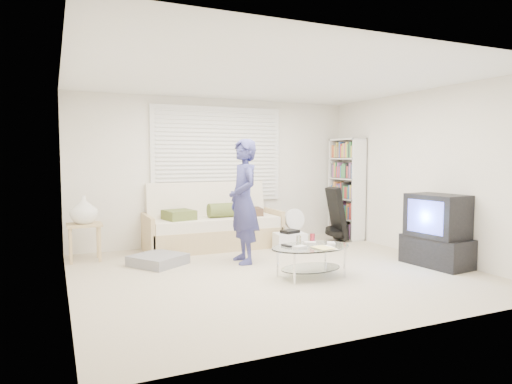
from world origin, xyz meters
name	(u,v)px	position (x,y,z in m)	size (l,w,h in m)	color
ground	(275,272)	(0.00, 0.00, 0.00)	(5.00, 5.00, 0.00)	#B8A98F
room_shell	(260,148)	(0.00, 0.48, 1.63)	(5.02, 4.52, 2.51)	silver
window_blinds	(218,154)	(0.00, 2.20, 1.55)	(2.32, 0.08, 1.62)	silver
futon_sofa	(213,226)	(-0.22, 1.88, 0.35)	(2.21, 0.89, 1.08)	tan
grey_floor_pillow	(158,260)	(-1.31, 1.03, 0.07)	(0.63, 0.63, 0.14)	slate
side_table	(84,213)	(-2.22, 1.71, 0.71)	(0.48, 0.39, 0.95)	tan
bookshelf	(346,189)	(2.32, 1.72, 0.92)	(0.29, 0.77, 1.84)	white
guitar_case	(336,218)	(1.97, 1.50, 0.42)	(0.36, 0.36, 0.95)	black
floor_fan	(294,223)	(1.17, 1.62, 0.36)	(0.37, 0.25, 0.62)	white
storage_bin	(290,241)	(0.83, 1.12, 0.15)	(0.53, 0.40, 0.34)	white
tv_unit	(437,231)	(2.20, -0.59, 0.48)	(0.58, 0.96, 0.99)	black
coffee_table	(311,252)	(0.31, -0.40, 0.32)	(1.08, 0.71, 0.51)	silver
standing_person	(244,201)	(-0.16, 0.68, 0.88)	(0.64, 0.42, 1.76)	navy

